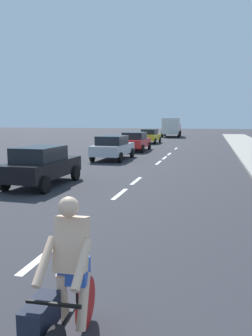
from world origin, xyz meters
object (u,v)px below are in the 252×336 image
(parked_car_black, at_px, (42,165))
(delivery_truck, at_px, (172,127))
(parked_car_silver, at_px, (113,147))
(parked_car_yellow, at_px, (150,136))
(parked_car_red, at_px, (135,141))
(cyclist, at_px, (65,287))

(parked_car_black, bearing_deg, delivery_truck, 89.93)
(parked_car_silver, distance_m, parked_car_yellow, 15.57)
(parked_car_red, distance_m, parked_car_yellow, 9.17)
(parked_car_yellow, bearing_deg, parked_car_black, -87.68)
(parked_car_silver, distance_m, delivery_truck, 30.03)
(cyclist, height_order, delivery_truck, delivery_truck)
(parked_car_silver, xyz_separation_m, delivery_truck, (0.33, 30.02, 0.66))
(parked_car_black, distance_m, delivery_truck, 39.07)
(parked_car_black, relative_size, parked_car_red, 0.89)
(parked_car_silver, height_order, parked_car_red, same)
(delivery_truck, bearing_deg, cyclist, -86.87)
(parked_car_silver, bearing_deg, delivery_truck, 89.88)
(parked_car_red, bearing_deg, parked_car_yellow, 92.28)
(cyclist, height_order, parked_car_silver, cyclist)
(parked_car_black, relative_size, parked_car_silver, 0.91)
(parked_car_silver, xyz_separation_m, parked_car_red, (0.04, 6.41, 0.00))
(parked_car_silver, bearing_deg, parked_car_black, -91.15)
(parked_car_yellow, bearing_deg, parked_car_silver, -86.58)
(cyclist, xyz_separation_m, parked_car_red, (-4.73, 24.23, 0.01))
(parked_car_silver, height_order, delivery_truck, delivery_truck)
(parked_car_black, xyz_separation_m, delivery_truck, (0.59, 39.06, 0.67))
(parked_car_silver, xyz_separation_m, parked_car_yellow, (-0.36, 15.57, -0.00))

